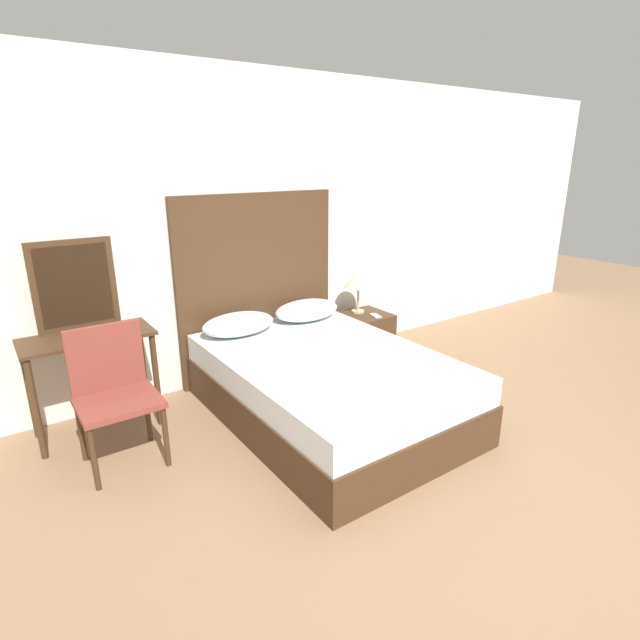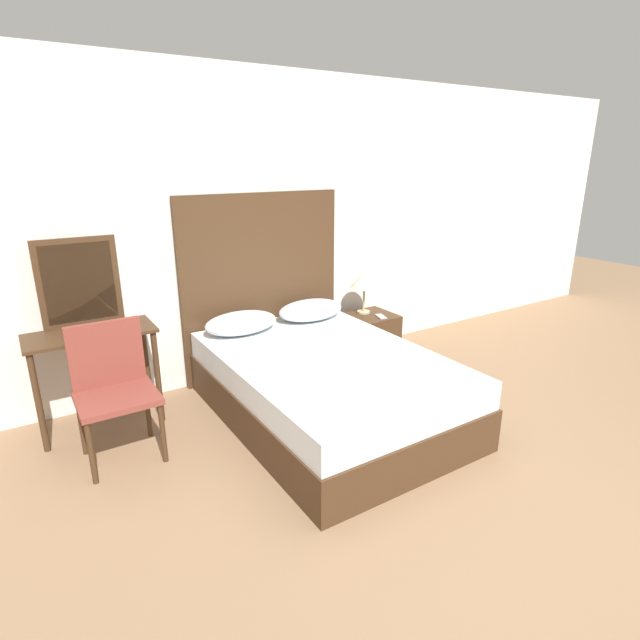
# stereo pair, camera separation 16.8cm
# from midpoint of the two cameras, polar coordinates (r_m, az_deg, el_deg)

# --- Properties ---
(ground_plane) EXTENTS (16.00, 16.00, 0.00)m
(ground_plane) POSITION_cam_midpoint_polar(r_m,az_deg,el_deg) (3.28, 16.04, -19.65)
(ground_plane) COLOR #8C6B4C
(wall_back) EXTENTS (10.00, 0.06, 2.70)m
(wall_back) POSITION_cam_midpoint_polar(r_m,az_deg,el_deg) (4.64, -7.73, 10.28)
(wall_back) COLOR white
(wall_back) RESTS_ON ground_plane
(bed) EXTENTS (1.48, 2.13, 0.53)m
(bed) POSITION_cam_midpoint_polar(r_m,az_deg,el_deg) (3.94, -0.33, -7.57)
(bed) COLOR #422B19
(bed) RESTS_ON ground_plane
(headboard) EXTENTS (1.55, 0.05, 1.68)m
(headboard) POSITION_cam_midpoint_polar(r_m,az_deg,el_deg) (4.63, -8.10, 3.80)
(headboard) COLOR #422B19
(headboard) RESTS_ON ground_plane
(pillow_left) EXTENTS (0.64, 0.40, 0.18)m
(pillow_left) POSITION_cam_midpoint_polar(r_m,az_deg,el_deg) (4.31, -10.42, -0.46)
(pillow_left) COLOR silver
(pillow_left) RESTS_ON bed
(pillow_right) EXTENTS (0.64, 0.40, 0.18)m
(pillow_right) POSITION_cam_midpoint_polar(r_m,az_deg,el_deg) (4.63, -2.57, 1.12)
(pillow_right) COLOR silver
(pillow_right) RESTS_ON bed
(phone_on_bed) EXTENTS (0.16, 0.15, 0.01)m
(phone_on_bed) POSITION_cam_midpoint_polar(r_m,az_deg,el_deg) (3.75, 2.36, -4.45)
(phone_on_bed) COLOR #B7B7BC
(phone_on_bed) RESTS_ON bed
(nightstand) EXTENTS (0.48, 0.45, 0.46)m
(nightstand) POSITION_cam_midpoint_polar(r_m,az_deg,el_deg) (5.13, 4.11, -1.77)
(nightstand) COLOR #422B19
(nightstand) RESTS_ON ground_plane
(table_lamp) EXTENTS (0.30, 0.30, 0.44)m
(table_lamp) POSITION_cam_midpoint_polar(r_m,az_deg,el_deg) (5.02, 3.48, 4.62)
(table_lamp) COLOR tan
(table_lamp) RESTS_ON nightstand
(phone_on_nightstand) EXTENTS (0.11, 0.16, 0.01)m
(phone_on_nightstand) POSITION_cam_midpoint_polar(r_m,az_deg,el_deg) (5.01, 5.41, 0.50)
(phone_on_nightstand) COLOR #B7B7BC
(phone_on_nightstand) RESTS_ON nightstand
(vanity_desk) EXTENTS (0.89, 0.42, 0.76)m
(vanity_desk) POSITION_cam_midpoint_polar(r_m,az_deg,el_deg) (4.01, -25.90, -3.72)
(vanity_desk) COLOR #422B19
(vanity_desk) RESTS_ON ground_plane
(vanity_mirror) EXTENTS (0.57, 0.03, 0.66)m
(vanity_mirror) POSITION_cam_midpoint_polar(r_m,az_deg,el_deg) (4.05, -27.31, 3.54)
(vanity_mirror) COLOR #422B19
(vanity_mirror) RESTS_ON vanity_desk
(chair) EXTENTS (0.50, 0.45, 0.93)m
(chair) POSITION_cam_midpoint_polar(r_m,az_deg,el_deg) (3.62, -23.78, -6.95)
(chair) COLOR brown
(chair) RESTS_ON ground_plane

